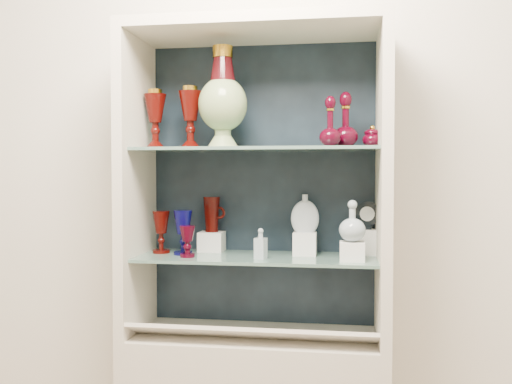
# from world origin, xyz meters

# --- Properties ---
(wall_back) EXTENTS (3.50, 0.02, 2.80)m
(wall_back) POSITION_xyz_m (0.00, 1.75, 1.40)
(wall_back) COLOR silver
(wall_back) RESTS_ON ground
(cabinet_back_panel) EXTENTS (0.98, 0.02, 1.15)m
(cabinet_back_panel) POSITION_xyz_m (0.00, 1.72, 1.32)
(cabinet_back_panel) COLOR black
(cabinet_back_panel) RESTS_ON cabinet_base
(cabinet_side_left) EXTENTS (0.04, 0.40, 1.15)m
(cabinet_side_left) POSITION_xyz_m (-0.48, 1.53, 1.32)
(cabinet_side_left) COLOR beige
(cabinet_side_left) RESTS_ON cabinet_base
(cabinet_side_right) EXTENTS (0.04, 0.40, 1.15)m
(cabinet_side_right) POSITION_xyz_m (0.48, 1.53, 1.32)
(cabinet_side_right) COLOR beige
(cabinet_side_right) RESTS_ON cabinet_base
(cabinet_top_cap) EXTENTS (1.00, 0.40, 0.04)m
(cabinet_top_cap) POSITION_xyz_m (0.00, 1.53, 1.92)
(cabinet_top_cap) COLOR beige
(cabinet_top_cap) RESTS_ON cabinet_side_left
(shelf_lower) EXTENTS (0.92, 0.34, 0.01)m
(shelf_lower) POSITION_xyz_m (0.00, 1.55, 1.04)
(shelf_lower) COLOR slate
(shelf_lower) RESTS_ON cabinet_side_left
(shelf_upper) EXTENTS (0.92, 0.34, 0.01)m
(shelf_upper) POSITION_xyz_m (0.00, 1.55, 1.46)
(shelf_upper) COLOR slate
(shelf_upper) RESTS_ON cabinet_side_left
(label_ledge) EXTENTS (0.92, 0.17, 0.09)m
(label_ledge) POSITION_xyz_m (0.00, 1.42, 0.78)
(label_ledge) COLOR beige
(label_ledge) RESTS_ON cabinet_base
(label_card_0) EXTENTS (0.10, 0.06, 0.03)m
(label_card_0) POSITION_xyz_m (0.03, 1.42, 0.80)
(label_card_0) COLOR white
(label_card_0) RESTS_ON label_ledge
(label_card_1) EXTENTS (0.10, 0.06, 0.03)m
(label_card_1) POSITION_xyz_m (0.30, 1.42, 0.80)
(label_card_1) COLOR white
(label_card_1) RESTS_ON label_ledge
(label_card_2) EXTENTS (0.10, 0.06, 0.03)m
(label_card_2) POSITION_xyz_m (-0.22, 1.42, 0.80)
(label_card_2) COLOR white
(label_card_2) RESTS_ON label_ledge
(pedestal_lamp_left) EXTENTS (0.12, 0.12, 0.24)m
(pedestal_lamp_left) POSITION_xyz_m (-0.26, 1.55, 1.59)
(pedestal_lamp_left) COLOR #400804
(pedestal_lamp_left) RESTS_ON shelf_upper
(pedestal_lamp_right) EXTENTS (0.12, 0.12, 0.24)m
(pedestal_lamp_right) POSITION_xyz_m (-0.41, 1.56, 1.59)
(pedestal_lamp_right) COLOR #400804
(pedestal_lamp_right) RESTS_ON shelf_upper
(enamel_urn) EXTENTS (0.22, 0.22, 0.39)m
(enamel_urn) POSITION_xyz_m (-0.12, 1.51, 1.66)
(enamel_urn) COLOR #094B1B
(enamel_urn) RESTS_ON shelf_upper
(ruby_decanter_a) EXTENTS (0.10, 0.10, 0.21)m
(ruby_decanter_a) POSITION_xyz_m (0.28, 1.48, 1.57)
(ruby_decanter_a) COLOR #3E0111
(ruby_decanter_a) RESTS_ON shelf_upper
(ruby_decanter_b) EXTENTS (0.10, 0.10, 0.22)m
(ruby_decanter_b) POSITION_xyz_m (0.34, 1.56, 1.58)
(ruby_decanter_b) COLOR #3E0111
(ruby_decanter_b) RESTS_ON shelf_upper
(lidded_bowl) EXTENTS (0.08, 0.08, 0.09)m
(lidded_bowl) POSITION_xyz_m (0.44, 1.58, 1.51)
(lidded_bowl) COLOR #3E0111
(lidded_bowl) RESTS_ON shelf_upper
(cobalt_goblet) EXTENTS (0.09, 0.09, 0.18)m
(cobalt_goblet) POSITION_xyz_m (-0.29, 1.54, 1.14)
(cobalt_goblet) COLOR #040346
(cobalt_goblet) RESTS_ON shelf_lower
(ruby_goblet_tall) EXTENTS (0.07, 0.07, 0.17)m
(ruby_goblet_tall) POSITION_xyz_m (-0.39, 1.57, 1.14)
(ruby_goblet_tall) COLOR #400804
(ruby_goblet_tall) RESTS_ON shelf_lower
(ruby_goblet_small) EXTENTS (0.08, 0.08, 0.12)m
(ruby_goblet_small) POSITION_xyz_m (-0.26, 1.48, 1.11)
(ruby_goblet_small) COLOR #3E0111
(ruby_goblet_small) RESTS_ON shelf_lower
(riser_ruby_pitcher) EXTENTS (0.10, 0.10, 0.08)m
(riser_ruby_pitcher) POSITION_xyz_m (-0.20, 1.65, 1.09)
(riser_ruby_pitcher) COLOR silver
(riser_ruby_pitcher) RESTS_ON shelf_lower
(ruby_pitcher) EXTENTS (0.12, 0.08, 0.15)m
(ruby_pitcher) POSITION_xyz_m (-0.20, 1.65, 1.20)
(ruby_pitcher) COLOR #400804
(ruby_pitcher) RESTS_ON riser_ruby_pitcher
(clear_square_bottle) EXTENTS (0.05, 0.05, 0.12)m
(clear_square_bottle) POSITION_xyz_m (0.03, 1.48, 1.11)
(clear_square_bottle) COLOR #92A3AC
(clear_square_bottle) RESTS_ON shelf_lower
(riser_flat_flask) EXTENTS (0.09, 0.09, 0.09)m
(riser_flat_flask) POSITION_xyz_m (0.18, 1.60, 1.09)
(riser_flat_flask) COLOR silver
(riser_flat_flask) RESTS_ON shelf_lower
(flat_flask) EXTENTS (0.11, 0.05, 0.15)m
(flat_flask) POSITION_xyz_m (0.18, 1.60, 1.22)
(flat_flask) COLOR #ACBAC2
(flat_flask) RESTS_ON riser_flat_flask
(riser_clear_round_decanter) EXTENTS (0.09, 0.09, 0.07)m
(riser_clear_round_decanter) POSITION_xyz_m (0.37, 1.48, 1.08)
(riser_clear_round_decanter) COLOR silver
(riser_clear_round_decanter) RESTS_ON shelf_lower
(clear_round_decanter) EXTENTS (0.12, 0.12, 0.15)m
(clear_round_decanter) POSITION_xyz_m (0.37, 1.48, 1.19)
(clear_round_decanter) COLOR #92A3AC
(clear_round_decanter) RESTS_ON riser_clear_round_decanter
(riser_cameo_medallion) EXTENTS (0.08, 0.08, 0.10)m
(riser_cameo_medallion) POSITION_xyz_m (0.43, 1.65, 1.10)
(riser_cameo_medallion) COLOR silver
(riser_cameo_medallion) RESTS_ON shelf_lower
(cameo_medallion) EXTENTS (0.10, 0.05, 0.11)m
(cameo_medallion) POSITION_xyz_m (0.43, 1.65, 1.21)
(cameo_medallion) COLOR black
(cameo_medallion) RESTS_ON riser_cameo_medallion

